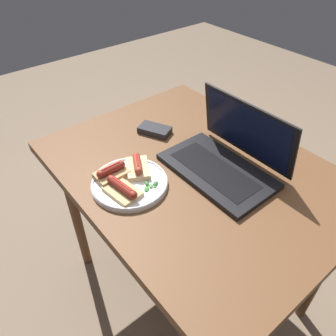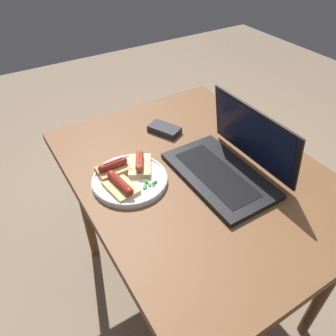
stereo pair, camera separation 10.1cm
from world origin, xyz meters
TOP-DOWN VIEW (x-y plane):
  - ground_plane at (0.00, 0.00)m, footprint 6.00×6.00m
  - desk at (0.00, 0.00)m, footprint 1.01×0.77m
  - laptop at (0.06, 0.08)m, footprint 0.38×0.25m
  - plate at (-0.07, -0.22)m, footprint 0.24×0.24m
  - sausage_toast_left at (-0.10, -0.17)m, footprint 0.13×0.12m
  - sausage_toast_middle at (-0.12, -0.25)m, footprint 0.07×0.11m
  - sausage_toast_right at (-0.04, -0.26)m, footprint 0.13×0.09m
  - salad_pile at (-0.01, -0.18)m, footprint 0.05×0.06m
  - external_drive at (-0.26, 0.02)m, footprint 0.14×0.11m

SIDE VIEW (x-z plane):
  - ground_plane at x=0.00m, z-range 0.00..0.00m
  - desk at x=0.00m, z-range 0.29..1.03m
  - plate at x=-0.07m, z-range 0.74..0.76m
  - external_drive at x=-0.26m, z-range 0.74..0.76m
  - salad_pile at x=-0.01m, z-range 0.75..0.76m
  - sausage_toast_right at x=-0.04m, z-range 0.75..0.79m
  - sausage_toast_left at x=-0.10m, z-range 0.75..0.79m
  - sausage_toast_middle at x=-0.12m, z-range 0.75..0.79m
  - laptop at x=0.06m, z-range 0.67..0.89m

